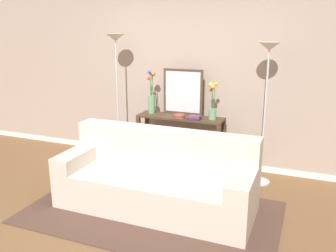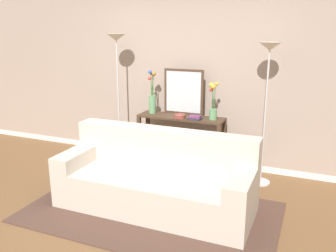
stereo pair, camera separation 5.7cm
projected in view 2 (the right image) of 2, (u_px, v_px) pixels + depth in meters
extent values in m
cube|color=brown|center=(109.00, 220.00, 3.94)|extent=(16.00, 16.00, 0.02)
cube|color=white|center=(178.00, 155.00, 5.77)|extent=(12.00, 0.15, 0.09)
cube|color=tan|center=(178.00, 70.00, 5.41)|extent=(12.00, 0.14, 2.63)
cube|color=#51382D|center=(151.00, 212.00, 4.08)|extent=(2.80, 1.61, 0.01)
cube|color=beige|center=(154.00, 192.00, 4.12)|extent=(2.23, 0.85, 0.42)
cube|color=beige|center=(164.00, 148.00, 4.26)|extent=(2.23, 0.26, 0.46)
cube|color=beige|center=(81.00, 172.00, 4.46)|extent=(0.24, 0.85, 0.60)
cube|color=beige|center=(242.00, 200.00, 3.72)|extent=(0.24, 0.85, 0.60)
cube|color=#473323|center=(181.00, 117.00, 5.15)|extent=(1.25, 0.35, 0.03)
cube|color=#473323|center=(181.00, 159.00, 5.32)|extent=(1.15, 0.29, 0.01)
cube|color=#473323|center=(139.00, 142.00, 5.35)|extent=(0.05, 0.05, 0.77)
cube|color=#473323|center=(218.00, 152.00, 4.91)|extent=(0.05, 0.05, 0.77)
cube|color=#473323|center=(148.00, 136.00, 5.61)|extent=(0.05, 0.05, 0.77)
cube|color=#473323|center=(223.00, 146.00, 5.17)|extent=(0.05, 0.05, 0.77)
cylinder|color=silver|center=(121.00, 160.00, 5.66)|extent=(0.26, 0.26, 0.02)
cylinder|color=silver|center=(119.00, 103.00, 5.42)|extent=(0.02, 0.02, 1.81)
cone|color=silver|center=(116.00, 37.00, 5.16)|extent=(0.28, 0.28, 0.10)
cylinder|color=silver|center=(260.00, 182.00, 4.86)|extent=(0.26, 0.26, 0.02)
cylinder|color=silver|center=(265.00, 119.00, 4.63)|extent=(0.02, 0.02, 1.73)
cone|color=silver|center=(270.00, 46.00, 4.39)|extent=(0.28, 0.28, 0.10)
cube|color=#473323|center=(184.00, 92.00, 5.20)|extent=(0.59, 0.02, 0.66)
cube|color=silver|center=(183.00, 92.00, 5.19)|extent=(0.52, 0.01, 0.59)
cylinder|color=#669E6B|center=(152.00, 104.00, 5.32)|extent=(0.10, 0.10, 0.27)
cylinder|color=#3D7538|center=(153.00, 85.00, 5.26)|extent=(0.04, 0.01, 0.31)
sphere|color=#C23F2D|center=(153.00, 74.00, 5.24)|extent=(0.06, 0.06, 0.06)
cylinder|color=#3D7538|center=(151.00, 84.00, 5.23)|extent=(0.04, 0.02, 0.34)
sphere|color=blue|center=(150.00, 72.00, 5.17)|extent=(0.05, 0.05, 0.05)
cylinder|color=#3D7538|center=(153.00, 85.00, 5.26)|extent=(0.02, 0.01, 0.31)
sphere|color=gold|center=(154.00, 74.00, 5.23)|extent=(0.07, 0.07, 0.07)
cylinder|color=#3D7538|center=(153.00, 84.00, 5.24)|extent=(0.01, 0.05, 0.32)
sphere|color=#C17733|center=(154.00, 74.00, 5.18)|extent=(0.06, 0.06, 0.06)
cylinder|color=#3D7538|center=(151.00, 87.00, 5.25)|extent=(0.02, 0.03, 0.25)
sphere|color=#E8503C|center=(150.00, 78.00, 5.21)|extent=(0.06, 0.06, 0.06)
cylinder|color=#669E6B|center=(213.00, 114.00, 4.96)|extent=(0.11, 0.11, 0.15)
cylinder|color=#3D7538|center=(212.00, 99.00, 4.91)|extent=(0.01, 0.03, 0.26)
sphere|color=red|center=(211.00, 90.00, 4.88)|extent=(0.05, 0.05, 0.05)
cylinder|color=#3D7538|center=(212.00, 97.00, 4.91)|extent=(0.01, 0.02, 0.33)
sphere|color=gold|center=(212.00, 85.00, 4.88)|extent=(0.07, 0.07, 0.07)
cylinder|color=#3D7538|center=(215.00, 96.00, 4.89)|extent=(0.01, 0.03, 0.35)
sphere|color=gold|center=(217.00, 84.00, 4.84)|extent=(0.05, 0.05, 0.05)
cylinder|color=#3D7538|center=(213.00, 98.00, 4.89)|extent=(0.04, 0.01, 0.31)
sphere|color=gold|center=(213.00, 87.00, 4.83)|extent=(0.07, 0.07, 0.07)
cylinder|color=brown|center=(180.00, 117.00, 5.05)|extent=(0.16, 0.16, 0.05)
torus|color=brown|center=(180.00, 115.00, 5.04)|extent=(0.16, 0.16, 0.01)
cube|color=#2D2D33|center=(195.00, 119.00, 4.98)|extent=(0.20, 0.16, 0.02)
cube|color=#6B3360|center=(195.00, 117.00, 4.98)|extent=(0.17, 0.14, 0.02)
cube|color=#2D2D33|center=(150.00, 160.00, 5.53)|extent=(0.02, 0.15, 0.11)
cube|color=#1E7075|center=(152.00, 160.00, 5.52)|extent=(0.04, 0.17, 0.11)
cube|color=#6B3360|center=(155.00, 161.00, 5.51)|extent=(0.05, 0.13, 0.10)
cube|color=slate|center=(158.00, 161.00, 5.48)|extent=(0.05, 0.16, 0.13)
cube|color=#B77F33|center=(161.00, 162.00, 5.47)|extent=(0.03, 0.15, 0.11)
cube|color=#236033|center=(163.00, 162.00, 5.45)|extent=(0.04, 0.17, 0.13)
cube|color=navy|center=(165.00, 162.00, 5.44)|extent=(0.05, 0.15, 0.13)
cube|color=silver|center=(168.00, 163.00, 5.43)|extent=(0.02, 0.15, 0.10)
cube|color=maroon|center=(169.00, 163.00, 5.41)|extent=(0.03, 0.14, 0.11)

